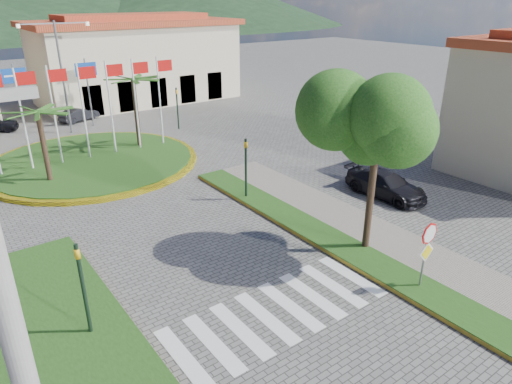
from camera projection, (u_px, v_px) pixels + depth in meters
sidewalk_right at (437, 277)px, 16.71m from camera, size 4.00×28.00×0.15m
verge_right at (417, 288)px, 16.05m from camera, size 1.60×28.00×0.18m
median_left at (51, 361)px, 12.82m from camera, size 5.00×14.00×0.18m
crosswalk at (276, 313)px, 14.93m from camera, size 8.00×3.00×0.01m
roundabout_island at (93, 161)px, 28.15m from camera, size 12.70×12.70×6.00m
stop_sign at (427, 245)px, 15.40m from camera, size 0.80×0.11×2.65m
deciduous_tree at (378, 126)px, 16.63m from camera, size 3.60×3.60×6.80m
traffic_light_left at (82, 282)px, 13.17m from camera, size 0.15×0.18×3.20m
traffic_light_right at (246, 163)px, 22.53m from camera, size 0.15×0.18×3.20m
traffic_light_far at (177, 104)px, 34.78m from camera, size 0.18×0.15×3.20m
direction_sign_west at (17, 88)px, 32.35m from camera, size 1.60×0.14×5.20m
direction_sign_east at (87, 81)px, 35.08m from camera, size 1.60×0.14×5.20m
street_lamp_centre at (62, 72)px, 32.89m from camera, size 4.80×0.16×8.00m
building_right at (136, 60)px, 43.95m from camera, size 19.08×9.54×8.05m
car_dark_b at (79, 115)px, 37.61m from camera, size 3.46×2.19×1.08m
car_side_right at (386, 184)px, 23.43m from camera, size 2.00×4.51×1.29m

